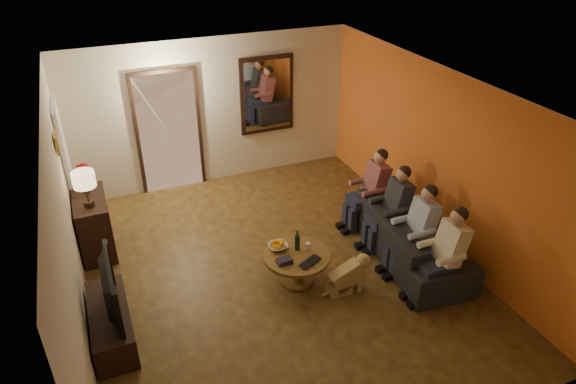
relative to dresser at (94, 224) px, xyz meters
name	(u,v)px	position (x,y,z in m)	size (l,w,h in m)	color
floor	(277,271)	(2.25, -1.50, -0.43)	(5.00, 6.00, 0.01)	#3A250F
ceiling	(274,92)	(2.25, -1.50, 2.17)	(5.00, 6.00, 0.01)	white
back_wall	(213,112)	(2.25, 1.50, 0.87)	(5.00, 0.02, 2.60)	beige
front_wall	(410,358)	(2.25, -4.50, 0.87)	(5.00, 0.02, 2.60)	beige
left_wall	(67,233)	(-0.25, -1.50, 0.87)	(0.02, 6.00, 2.60)	beige
right_wall	(437,157)	(4.75, -1.50, 0.87)	(0.02, 6.00, 2.60)	beige
orange_accent	(436,158)	(4.74, -1.50, 0.87)	(0.01, 6.00, 2.60)	orange
kitchen_doorway	(169,133)	(1.45, 1.48, 0.62)	(1.00, 0.06, 2.10)	#FFE0A5
door_trim	(169,133)	(1.45, 1.47, 0.62)	(1.12, 0.04, 2.22)	black
fridge_glimpse	(184,139)	(1.70, 1.48, 0.47)	(0.45, 0.03, 1.70)	silver
mirror_frame	(267,95)	(3.25, 1.46, 1.07)	(1.00, 0.05, 1.40)	black
mirror_glass	(267,95)	(3.25, 1.43, 1.07)	(0.86, 0.02, 1.26)	white
white_door	(68,168)	(-0.21, 0.80, 0.59)	(0.06, 0.85, 2.04)	white
framed_art	(56,143)	(-0.22, -0.20, 1.42)	(0.03, 0.28, 0.24)	#B28C33
art_canvas	(58,143)	(-0.21, -0.20, 1.42)	(0.01, 0.22, 0.18)	brown
dresser	(94,224)	(0.00, 0.00, 0.00)	(0.45, 0.98, 0.87)	black
table_lamp	(86,189)	(0.00, -0.22, 0.70)	(0.30, 0.30, 0.54)	beige
flower_vase	(84,178)	(0.00, 0.22, 0.65)	(0.14, 0.14, 0.44)	#B21613
tv_stand	(111,323)	(0.00, -1.92, -0.23)	(0.45, 1.25, 0.42)	black
tv	(103,289)	(0.00, -1.92, 0.29)	(0.14, 1.07, 0.62)	black
sofa	(408,235)	(4.15, -1.87, -0.09)	(0.92, 2.35, 0.69)	black
person_a	(445,257)	(4.05, -2.77, 0.17)	(0.60, 0.40, 1.20)	tan
person_b	(417,232)	(4.05, -2.17, 0.17)	(0.60, 0.40, 1.20)	tan
person_c	(393,211)	(4.05, -1.57, 0.17)	(0.60, 0.40, 1.20)	tan
person_d	(372,192)	(4.05, -0.97, 0.17)	(0.60, 0.40, 1.20)	tan
dog	(347,275)	(2.95, -2.26, -0.15)	(0.56, 0.24, 0.56)	#9C7B48
coffee_table	(297,268)	(2.42, -1.82, -0.21)	(0.90, 0.90, 0.45)	brown
bowl	(278,246)	(2.24, -1.60, 0.05)	(0.26, 0.26, 0.06)	white
oranges	(278,242)	(2.24, -1.60, 0.12)	(0.20, 0.20, 0.08)	orange
wine_bottle	(297,240)	(2.47, -1.72, 0.17)	(0.07, 0.07, 0.31)	black
wine_glass	(308,246)	(2.60, -1.77, 0.07)	(0.06, 0.06, 0.10)	silver
book_stack	(284,260)	(2.20, -1.92, 0.05)	(0.20, 0.15, 0.07)	black
laptop	(313,264)	(2.52, -2.10, 0.03)	(0.33, 0.21, 0.03)	black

